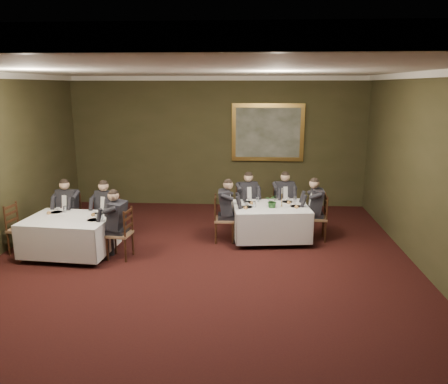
# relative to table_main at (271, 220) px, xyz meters

# --- Properties ---
(ground) EXTENTS (10.00, 10.00, 0.00)m
(ground) POSITION_rel_table_main_xyz_m (-1.34, -2.15, -0.45)
(ground) COLOR black
(ground) RESTS_ON ground
(ceiling) EXTENTS (8.00, 10.00, 0.10)m
(ceiling) POSITION_rel_table_main_xyz_m (-1.34, -2.15, 3.05)
(ceiling) COLOR silver
(ceiling) RESTS_ON back_wall
(back_wall) EXTENTS (8.00, 0.10, 3.50)m
(back_wall) POSITION_rel_table_main_xyz_m (-1.34, 2.85, 1.30)
(back_wall) COLOR #34311A
(back_wall) RESTS_ON ground
(crown_molding) EXTENTS (8.00, 10.00, 0.12)m
(crown_molding) POSITION_rel_table_main_xyz_m (-1.34, -2.15, 2.99)
(crown_molding) COLOR white
(crown_molding) RESTS_ON back_wall
(table_main) EXTENTS (1.72, 1.39, 0.67)m
(table_main) POSITION_rel_table_main_xyz_m (0.00, 0.00, 0.00)
(table_main) COLOR black
(table_main) RESTS_ON ground
(table_second) EXTENTS (1.72, 1.37, 0.67)m
(table_second) POSITION_rel_table_main_xyz_m (-3.94, -1.11, 0.00)
(table_second) COLOR black
(table_second) RESTS_ON ground
(chair_main_backleft) EXTENTS (0.56, 0.55, 1.00)m
(chair_main_backleft) POSITION_rel_table_main_xyz_m (-0.52, 0.76, -0.17)
(chair_main_backleft) COLOR olive
(chair_main_backleft) RESTS_ON ground
(diner_main_backleft) EXTENTS (0.54, 0.59, 1.35)m
(diner_main_backleft) POSITION_rel_table_main_xyz_m (-0.51, 0.75, 0.06)
(diner_main_backleft) COLOR black
(diner_main_backleft) RESTS_ON chair_main_backleft
(chair_main_backright) EXTENTS (0.51, 0.49, 1.00)m
(chair_main_backright) POSITION_rel_table_main_xyz_m (0.33, 0.86, -0.17)
(chair_main_backright) COLOR olive
(chair_main_backright) RESTS_ON ground
(diner_main_backright) EXTENTS (0.48, 0.54, 1.35)m
(diner_main_backright) POSITION_rel_table_main_xyz_m (0.33, 0.85, 0.06)
(diner_main_backright) COLOR black
(diner_main_backright) RESTS_ON chair_main_backright
(chair_main_endleft) EXTENTS (0.44, 0.46, 1.00)m
(chair_main_endleft) POSITION_rel_table_main_xyz_m (-1.00, -0.11, -0.17)
(chair_main_endleft) COLOR olive
(chair_main_endleft) RESTS_ON ground
(diner_main_endleft) EXTENTS (0.50, 0.44, 1.35)m
(diner_main_endleft) POSITION_rel_table_main_xyz_m (-0.99, -0.11, 0.06)
(diner_main_endleft) COLOR black
(diner_main_endleft) RESTS_ON chair_main_endleft
(chair_main_endright) EXTENTS (0.43, 0.45, 1.00)m
(chair_main_endright) POSITION_rel_table_main_xyz_m (1.00, 0.11, -0.17)
(chair_main_endright) COLOR olive
(chair_main_endright) RESTS_ON ground
(diner_main_endright) EXTENTS (0.49, 0.43, 1.35)m
(diner_main_endright) POSITION_rel_table_main_xyz_m (0.99, 0.11, 0.06)
(diner_main_endright) COLOR black
(diner_main_endright) RESTS_ON chair_main_endright
(chair_sec_backleft) EXTENTS (0.47, 0.45, 1.00)m
(chair_sec_backleft) POSITION_rel_table_main_xyz_m (-4.31, -0.24, -0.17)
(chair_sec_backleft) COLOR olive
(chair_sec_backleft) RESTS_ON ground
(diner_sec_backleft) EXTENTS (0.44, 0.51, 1.35)m
(diner_sec_backleft) POSITION_rel_table_main_xyz_m (-4.31, -0.25, 0.06)
(diner_sec_backleft) COLOR black
(diner_sec_backleft) RESTS_ON chair_sec_backleft
(chair_sec_backright) EXTENTS (0.53, 0.51, 1.00)m
(chair_sec_backright) POSITION_rel_table_main_xyz_m (-3.44, -0.31, -0.17)
(chair_sec_backright) COLOR olive
(chair_sec_backright) RESTS_ON ground
(diner_sec_backright) EXTENTS (0.51, 0.56, 1.35)m
(diner_sec_backright) POSITION_rel_table_main_xyz_m (-3.44, -0.32, 0.06)
(diner_sec_backright) COLOR black
(diner_sec_backright) RESTS_ON chair_sec_backright
(chair_sec_endright) EXTENTS (0.47, 0.48, 1.00)m
(chair_sec_endright) POSITION_rel_table_main_xyz_m (-2.92, -1.19, -0.17)
(chair_sec_endright) COLOR olive
(chair_sec_endright) RESTS_ON ground
(diner_sec_endright) EXTENTS (0.52, 0.45, 1.35)m
(diner_sec_endright) POSITION_rel_table_main_xyz_m (-2.93, -1.19, 0.06)
(diner_sec_endright) COLOR black
(diner_sec_endright) RESTS_ON chair_sec_endright
(chair_sec_endleft) EXTENTS (0.46, 0.48, 1.00)m
(chair_sec_endleft) POSITION_rel_table_main_xyz_m (-4.97, -1.02, -0.17)
(chair_sec_endleft) COLOR olive
(chair_sec_endleft) RESTS_ON ground
(centerpiece) EXTENTS (0.34, 0.32, 0.31)m
(centerpiece) POSITION_rel_table_main_xyz_m (0.03, -0.12, 0.47)
(centerpiece) COLOR #2D5926
(centerpiece) RESTS_ON table_main
(candlestick) EXTENTS (0.06, 0.06, 0.41)m
(candlestick) POSITION_rel_table_main_xyz_m (0.22, 0.00, 0.47)
(candlestick) COLOR gold
(candlestick) RESTS_ON table_main
(place_setting_table_main) EXTENTS (0.33, 0.31, 0.14)m
(place_setting_table_main) POSITION_rel_table_main_xyz_m (-0.41, 0.31, 0.35)
(place_setting_table_main) COLOR white
(place_setting_table_main) RESTS_ON table_main
(place_setting_table_second) EXTENTS (0.33, 0.31, 0.14)m
(place_setting_table_second) POSITION_rel_table_main_xyz_m (-4.30, -0.71, 0.35)
(place_setting_table_second) COLOR white
(place_setting_table_second) RESTS_ON table_second
(painting) EXTENTS (1.93, 0.09, 1.53)m
(painting) POSITION_rel_table_main_xyz_m (0.00, 2.79, 1.58)
(painting) COLOR gold
(painting) RESTS_ON back_wall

